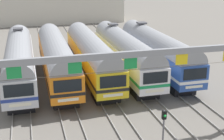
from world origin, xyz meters
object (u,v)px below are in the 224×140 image
Objects in this scene: yard_signal_mast at (164,121)px; commuter_train_blue at (156,50)px; catenary_gantry at (131,69)px; commuter_train_white at (125,52)px; commuter_train_silver at (19,59)px; commuter_train_orange at (56,57)px; commuter_train_yellow at (91,54)px.

commuter_train_blue is at bearing 69.42° from yard_signal_mast.
commuter_train_white is at bearing 74.28° from catenary_gantry.
commuter_train_orange is at bearing -0.07° from commuter_train_silver.
commuter_train_silver is 15.20m from commuter_train_blue.
commuter_train_white is (3.80, 0.00, 0.00)m from commuter_train_yellow.
commuter_train_orange and commuter_train_yellow have the same top height.
commuter_train_silver reaches higher than commuter_train_orange.
commuter_train_silver reaches higher than commuter_train_yellow.
commuter_train_silver is 1.00× the size of commuter_train_blue.
catenary_gantry is 4.20m from yard_signal_mast.
yard_signal_mast is at bearing -41.58° from catenary_gantry.
commuter_train_blue is at bearing 60.62° from catenary_gantry.
commuter_train_blue is 6.80× the size of yard_signal_mast.
commuter_train_white is 1.00× the size of commuter_train_blue.
commuter_train_orange is at bearing 110.58° from yard_signal_mast.
commuter_train_silver and commuter_train_blue have the same top height.
commuter_train_white is 14.25m from catenary_gantry.
catenary_gantry is (-3.80, -13.50, 2.52)m from commuter_train_white.
commuter_train_white reaches higher than commuter_train_yellow.
commuter_train_yellow is at bearing -179.93° from commuter_train_white.
commuter_train_yellow is 3.80m from commuter_train_white.
commuter_train_white is at bearing 0.03° from commuter_train_orange.
commuter_train_orange is (3.80, -0.00, -0.00)m from commuter_train_silver.
yard_signal_mast is at bearing -57.97° from commuter_train_silver.
catenary_gantry reaches higher than commuter_train_yellow.
commuter_train_white is 3.80m from commuter_train_blue.
commuter_train_blue is (11.40, 0.00, 0.00)m from commuter_train_orange.
commuter_train_orange is at bearing -179.97° from commuter_train_white.
yard_signal_mast is (-5.70, -15.18, -0.82)m from commuter_train_blue.
commuter_train_orange is 11.40m from commuter_train_blue.
commuter_train_silver is 1.00× the size of commuter_train_yellow.
catenary_gantry is at bearing 138.42° from yard_signal_mast.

